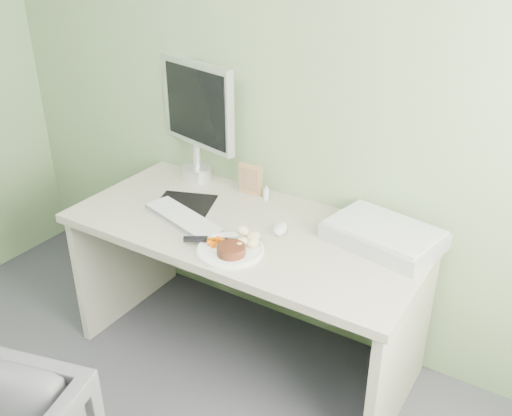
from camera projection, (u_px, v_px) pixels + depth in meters
The scene contains 14 objects.
wall_back at pixel (290, 68), 2.52m from camera, with size 3.50×3.50×0.00m, color #6A835C.
desk at pixel (246, 261), 2.61m from camera, with size 1.60×0.75×0.73m.
plate at pixel (230, 250), 2.33m from camera, with size 0.28×0.28×0.01m, color white.
steak at pixel (231, 250), 2.28m from camera, with size 0.12×0.12×0.04m, color black.
potato_pile at pixel (246, 239), 2.33m from camera, with size 0.12×0.08×0.06m, color tan.
carrot_heap at pixel (216, 241), 2.33m from camera, with size 0.06×0.05×0.04m, color #F06405.
steak_knife at pixel (206, 239), 2.37m from camera, with size 0.23×0.16×0.02m.
mousepad at pixel (185, 204), 2.71m from camera, with size 0.27×0.24×0.00m, color black.
keyboard at pixel (183, 218), 2.56m from camera, with size 0.43×0.13×0.02m, color white.
computer_mouse at pixel (280, 229), 2.46m from camera, with size 0.06×0.11×0.04m, color white.
photo_frame at pixel (250, 179), 2.78m from camera, with size 0.12×0.01×0.15m, color #A97A4F.
eyedrop_bottle at pixel (266, 193), 2.74m from camera, with size 0.03×0.03×0.08m.
scanner at pixel (383, 236), 2.37m from camera, with size 0.46×0.30×0.07m, color #A6A7AD.
monitor at pixel (197, 115), 2.84m from camera, with size 0.50×0.19×0.60m.
Camera 1 is at (1.21, -0.22, 1.96)m, focal length 40.00 mm.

